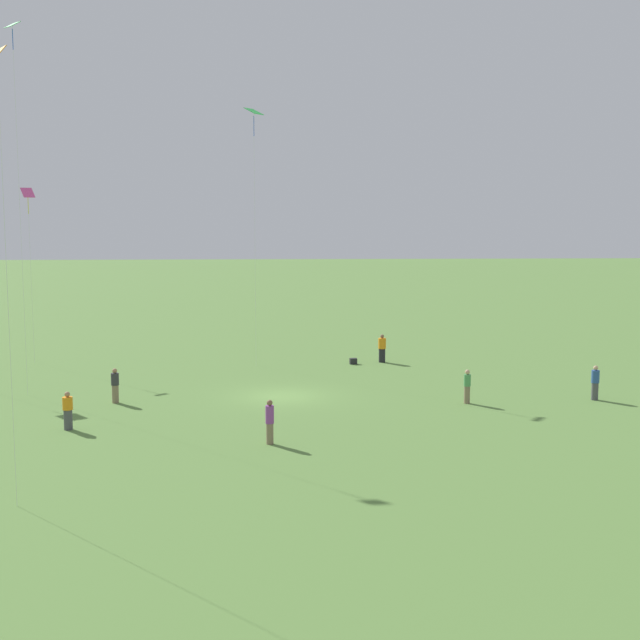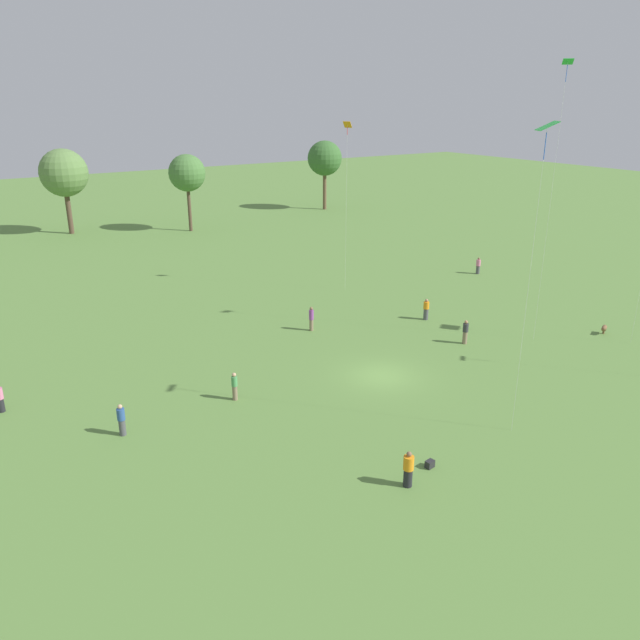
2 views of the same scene
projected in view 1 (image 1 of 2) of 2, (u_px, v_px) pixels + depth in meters
ground_plane at (282, 396)px, 45.44m from camera, size 240.00×240.00×0.00m
person_3 at (467, 386)px, 43.73m from camera, size 0.45×0.45×1.68m
person_4 at (68, 411)px, 38.56m from camera, size 0.60×0.60×1.68m
person_6 at (115, 386)px, 43.82m from camera, size 0.47×0.47×1.73m
person_7 at (270, 422)px, 36.20m from camera, size 0.48×0.48×1.84m
person_8 at (595, 383)px, 44.51m from camera, size 0.53×0.53×1.74m
person_9 at (382, 349)px, 55.32m from camera, size 0.67×0.67×1.75m
kite_0 at (28, 202)px, 54.01m from camera, size 0.87×0.85×10.77m
kite_1 at (254, 124)px, 52.38m from camera, size 1.22×1.24×15.39m
kite_3 at (14, 63)px, 43.62m from camera, size 0.86×0.86×18.60m
picnic_bag_0 at (353, 361)px, 54.75m from camera, size 0.47×0.36×0.36m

